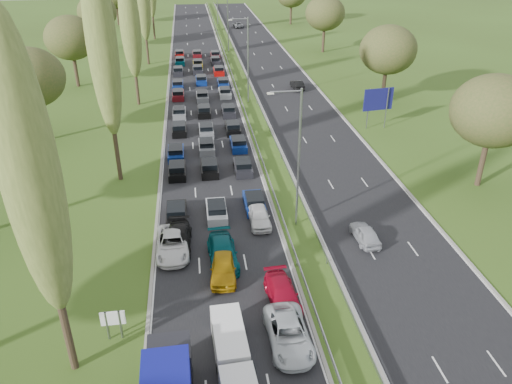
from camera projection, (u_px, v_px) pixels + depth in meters
ground at (247, 98)px, 75.68m from camera, size 260.00×260.00×0.00m
near_carriageway at (202, 95)px, 77.08m from camera, size 10.50×215.00×0.04m
far_carriageway at (287, 92)px, 78.66m from camera, size 10.50×215.00×0.04m
central_reservation at (245, 90)px, 77.61m from camera, size 2.36×215.00×0.32m
lamp_columns at (248, 61)px, 71.13m from camera, size 0.18×140.18×12.00m
poplar_row at (120, 30)px, 57.66m from camera, size 2.80×127.80×22.44m
woodland_left at (21, 86)px, 53.77m from camera, size 8.00×166.00×11.10m
woodland_right at (412, 64)px, 62.67m from camera, size 8.00×153.00×11.10m
traffic_queue_fill at (203, 102)px, 72.28m from camera, size 9.07×68.02×0.80m
near_car_2 at (173, 244)px, 39.05m from camera, size 2.62×5.52×1.52m
near_car_3 at (178, 239)px, 39.77m from camera, size 2.24×5.09×1.45m
near_car_7 at (223, 253)px, 37.99m from camera, size 2.37×5.40×1.54m
near_car_8 at (223, 267)px, 36.35m from camera, size 2.20×4.77×1.58m
near_car_10 at (289, 334)px, 30.36m from camera, size 2.60×5.45×1.50m
near_car_11 at (282, 294)px, 33.80m from camera, size 2.25×4.87×1.38m
near_car_12 at (259, 216)px, 42.97m from camera, size 1.79×4.37×1.48m
far_car_0 at (365, 234)px, 40.55m from camera, size 1.78×4.04×1.35m
far_car_1 at (297, 85)px, 79.57m from camera, size 1.66×4.30×1.40m
far_car_2 at (238, 25)px, 130.36m from camera, size 2.59×5.01×1.35m
white_van_rear at (229, 339)px, 29.76m from camera, size 1.82×4.65×1.87m
info_sign at (113, 321)px, 30.50m from camera, size 1.50×0.16×2.10m
direction_sign at (378, 101)px, 62.52m from camera, size 3.97×0.70×5.20m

